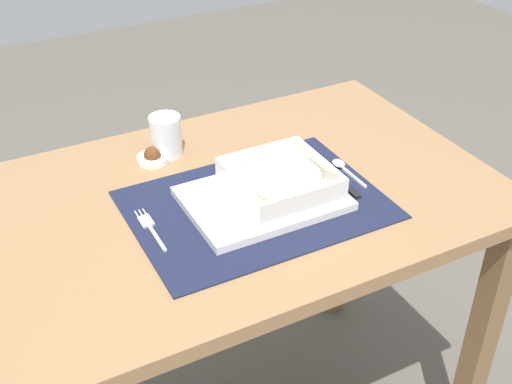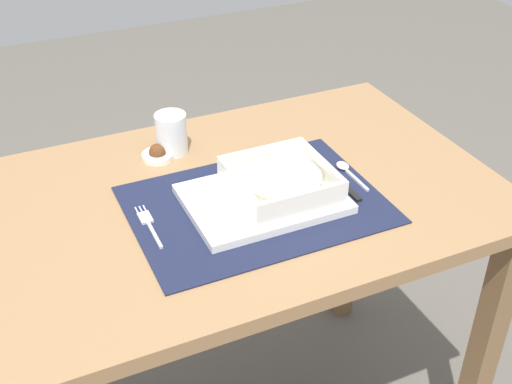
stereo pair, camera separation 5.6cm
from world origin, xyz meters
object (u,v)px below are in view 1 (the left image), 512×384
object	(u,v)px
spoon	(342,166)
fork	(149,226)
bread_knife	(334,187)
butter_knife	(341,182)
porridge_bowl	(280,182)
dining_table	(241,237)
drinking_glass	(166,137)
condiment_saucer	(153,157)

from	to	relation	value
spoon	fork	bearing A→B (deg)	179.75
bread_knife	fork	bearing A→B (deg)	169.99
fork	bread_knife	world-z (taller)	bread_knife
butter_knife	fork	bearing A→B (deg)	176.12
porridge_bowl	fork	world-z (taller)	porridge_bowl
porridge_bowl	fork	xyz separation A→B (m)	(-0.25, 0.03, -0.03)
dining_table	porridge_bowl	world-z (taller)	porridge_bowl
dining_table	butter_knife	distance (m)	0.23
spoon	bread_knife	size ratio (longest dim) A/B	0.77
drinking_glass	condiment_saucer	size ratio (longest dim) A/B	1.32
fork	drinking_glass	xyz separation A→B (m)	(0.12, 0.23, 0.03)
drinking_glass	bread_knife	bearing A→B (deg)	-49.86
drinking_glass	condiment_saucer	distance (m)	0.05
fork	drinking_glass	bearing A→B (deg)	62.87
porridge_bowl	butter_knife	world-z (taller)	porridge_bowl
spoon	drinking_glass	size ratio (longest dim) A/B	1.27
dining_table	fork	size ratio (longest dim) A/B	7.36
porridge_bowl	drinking_glass	bearing A→B (deg)	116.32
fork	dining_table	bearing A→B (deg)	10.32
spoon	drinking_glass	bearing A→B (deg)	141.15
bread_knife	dining_table	bearing A→B (deg)	151.43
butter_knife	dining_table	bearing A→B (deg)	161.16
fork	drinking_glass	distance (m)	0.27
fork	condiment_saucer	distance (m)	0.24
dining_table	butter_knife	world-z (taller)	butter_knife
butter_knife	bread_knife	distance (m)	0.03
spoon	porridge_bowl	bearing A→B (deg)	-169.47
dining_table	condiment_saucer	bearing A→B (deg)	120.60
spoon	butter_knife	xyz separation A→B (m)	(-0.03, -0.05, -0.00)
drinking_glass	spoon	bearing A→B (deg)	-37.37
butter_knife	drinking_glass	bearing A→B (deg)	135.54
butter_knife	spoon	bearing A→B (deg)	56.05
porridge_bowl	fork	bearing A→B (deg)	174.10
spoon	bread_knife	xyz separation A→B (m)	(-0.06, -0.06, -0.00)
bread_knife	drinking_glass	size ratio (longest dim) A/B	1.65
spoon	dining_table	bearing A→B (deg)	172.48
porridge_bowl	drinking_glass	distance (m)	0.29
butter_knife	drinking_glass	xyz separation A→B (m)	(-0.26, 0.27, 0.03)
porridge_bowl	butter_knife	distance (m)	0.14
dining_table	fork	xyz separation A→B (m)	(-0.20, -0.03, 0.12)
spoon	bread_knife	world-z (taller)	spoon
fork	bread_knife	size ratio (longest dim) A/B	0.93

